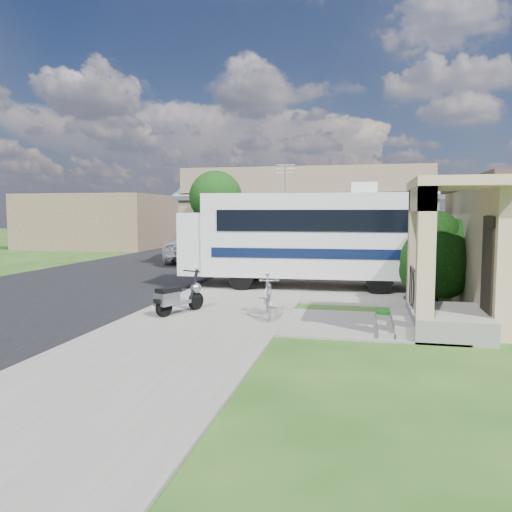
% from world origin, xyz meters
% --- Properties ---
extents(ground, '(120.00, 120.00, 0.00)m').
position_xyz_m(ground, '(0.00, 0.00, 0.00)').
color(ground, '#193D10').
extents(street_slab, '(9.00, 80.00, 0.02)m').
position_xyz_m(street_slab, '(-7.50, 10.00, 0.01)').
color(street_slab, black).
rests_on(street_slab, ground).
extents(sidewalk_slab, '(4.00, 80.00, 0.06)m').
position_xyz_m(sidewalk_slab, '(-1.00, 10.00, 0.03)').
color(sidewalk_slab, '#64625A').
rests_on(sidewalk_slab, ground).
extents(driveway_slab, '(7.00, 6.00, 0.05)m').
position_xyz_m(driveway_slab, '(1.50, 4.50, 0.03)').
color(driveway_slab, '#64625A').
rests_on(driveway_slab, ground).
extents(walk_slab, '(4.00, 3.00, 0.05)m').
position_xyz_m(walk_slab, '(3.00, -1.00, 0.03)').
color(walk_slab, '#64625A').
rests_on(walk_slab, ground).
extents(warehouse, '(12.50, 8.40, 5.04)m').
position_xyz_m(warehouse, '(0.00, 13.97, 1.99)').
color(warehouse, '#746048').
rests_on(warehouse, ground).
extents(distant_bldg_far, '(10.00, 8.00, 4.00)m').
position_xyz_m(distant_bldg_far, '(-17.00, 22.00, 2.00)').
color(distant_bldg_far, brown).
rests_on(distant_bldg_far, ground).
extents(distant_bldg_near, '(8.00, 7.00, 3.20)m').
position_xyz_m(distant_bldg_near, '(-15.00, 34.00, 1.60)').
color(distant_bldg_near, '#746048').
rests_on(distant_bldg_near, ground).
extents(street_tree_a, '(2.44, 2.40, 4.58)m').
position_xyz_m(street_tree_a, '(-3.70, 9.05, 3.25)').
color(street_tree_a, black).
rests_on(street_tree_a, ground).
extents(street_tree_b, '(2.44, 2.40, 4.73)m').
position_xyz_m(street_tree_b, '(-3.70, 19.05, 3.39)').
color(street_tree_b, black).
rests_on(street_tree_b, ground).
extents(street_tree_c, '(2.44, 2.40, 4.42)m').
position_xyz_m(street_tree_c, '(-3.70, 28.05, 3.10)').
color(street_tree_c, black).
rests_on(street_tree_c, ground).
extents(motorhome, '(8.60, 3.07, 4.35)m').
position_xyz_m(motorhome, '(0.85, 4.70, 1.87)').
color(motorhome, beige).
rests_on(motorhome, ground).
extents(shrub, '(2.22, 2.12, 2.73)m').
position_xyz_m(shrub, '(4.92, 1.95, 1.40)').
color(shrub, black).
rests_on(shrub, ground).
extents(scooter, '(0.92, 1.59, 1.10)m').
position_xyz_m(scooter, '(-1.85, -0.89, 0.49)').
color(scooter, black).
rests_on(scooter, ground).
extents(bicycle, '(0.90, 1.82, 1.05)m').
position_xyz_m(bicycle, '(0.52, -0.71, 0.53)').
color(bicycle, '#939299').
rests_on(bicycle, ground).
extents(pickup_truck, '(3.69, 6.47, 1.70)m').
position_xyz_m(pickup_truck, '(-6.01, 13.14, 0.85)').
color(pickup_truck, silver).
rests_on(pickup_truck, ground).
extents(van, '(2.68, 6.55, 1.90)m').
position_xyz_m(van, '(-6.41, 20.54, 0.95)').
color(van, silver).
rests_on(van, ground).
extents(garden_hose, '(0.45, 0.45, 0.20)m').
position_xyz_m(garden_hose, '(3.39, -0.21, 0.10)').
color(garden_hose, '#125C12').
rests_on(garden_hose, ground).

